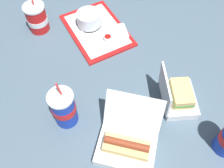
# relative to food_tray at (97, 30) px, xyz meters

# --- Properties ---
(ground_plane) EXTENTS (3.20, 3.20, 0.00)m
(ground_plane) POSITION_rel_food_tray_xyz_m (-0.33, 0.10, -0.01)
(ground_plane) COLOR #4C6070
(food_tray) EXTENTS (0.40, 0.31, 0.01)m
(food_tray) POSITION_rel_food_tray_xyz_m (0.00, 0.00, 0.00)
(food_tray) COLOR red
(food_tray) RESTS_ON ground_plane
(cake_container) EXTENTS (0.12, 0.12, 0.07)m
(cake_container) POSITION_rel_food_tray_xyz_m (0.05, 0.01, 0.04)
(cake_container) COLOR black
(cake_container) RESTS_ON food_tray
(ketchup_cup) EXTENTS (0.04, 0.04, 0.02)m
(ketchup_cup) POSITION_rel_food_tray_xyz_m (-0.09, -0.00, 0.02)
(ketchup_cup) COLOR white
(ketchup_cup) RESTS_ON food_tray
(napkin_stack) EXTENTS (0.13, 0.13, 0.00)m
(napkin_stack) POSITION_rel_food_tray_xyz_m (-0.08, -0.07, 0.01)
(napkin_stack) COLOR white
(napkin_stack) RESTS_ON food_tray
(plastic_fork) EXTENTS (0.11, 0.05, 0.00)m
(plastic_fork) POSITION_rel_food_tray_xyz_m (-0.01, 0.09, 0.01)
(plastic_fork) COLOR white
(plastic_fork) RESTS_ON food_tray
(clamshell_hotdog_left) EXTENTS (0.30, 0.30, 0.18)m
(clamshell_hotdog_left) POSITION_rel_food_tray_xyz_m (-0.57, 0.25, 0.03)
(clamshell_hotdog_left) COLOR white
(clamshell_hotdog_left) RESTS_ON ground_plane
(clamshell_sandwich_front) EXTENTS (0.22, 0.21, 0.17)m
(clamshell_sandwich_front) POSITION_rel_food_tray_xyz_m (-0.53, -0.03, 0.04)
(clamshell_sandwich_front) COLOR white
(clamshell_sandwich_front) RESTS_ON ground_plane
(soda_cup_front) EXTENTS (0.09, 0.09, 0.24)m
(soda_cup_front) POSITION_rel_food_tray_xyz_m (-0.33, 0.37, 0.08)
(soda_cup_front) COLOR #1938B7
(soda_cup_front) RESTS_ON ground_plane
(soda_cup_left) EXTENTS (0.10, 0.10, 0.20)m
(soda_cup_left) POSITION_rel_food_tray_xyz_m (0.19, 0.22, 0.06)
(soda_cup_left) COLOR red
(soda_cup_left) RESTS_ON ground_plane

